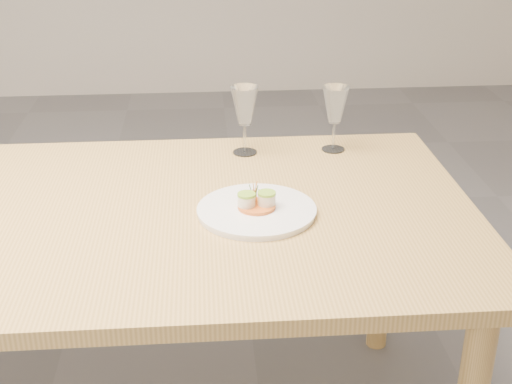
{
  "coord_description": "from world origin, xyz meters",
  "views": [
    {
      "loc": [
        0.52,
        -1.62,
        1.54
      ],
      "look_at": [
        0.64,
        -0.02,
        0.8
      ],
      "focal_mm": 50.0,
      "sensor_mm": 36.0,
      "label": 1
    }
  ],
  "objects": [
    {
      "name": "dining_table",
      "position": [
        0.0,
        0.0,
        0.68
      ],
      "size": [
        2.4,
        1.0,
        0.75
      ],
      "color": "tan",
      "rests_on": "ground"
    },
    {
      "name": "wine_glass_2",
      "position": [
        0.64,
        0.37,
        0.89
      ],
      "size": [
        0.08,
        0.08,
        0.21
      ],
      "color": "white",
      "rests_on": "dining_table"
    },
    {
      "name": "dinner_plate",
      "position": [
        0.64,
        -0.04,
        0.76
      ],
      "size": [
        0.3,
        0.3,
        0.08
      ],
      "rotation": [
        0.0,
        0.0,
        0.28
      ],
      "color": "white",
      "rests_on": "dining_table"
    },
    {
      "name": "wine_glass_3",
      "position": [
        0.91,
        0.37,
        0.89
      ],
      "size": [
        0.08,
        0.08,
        0.2
      ],
      "color": "white",
      "rests_on": "dining_table"
    }
  ]
}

